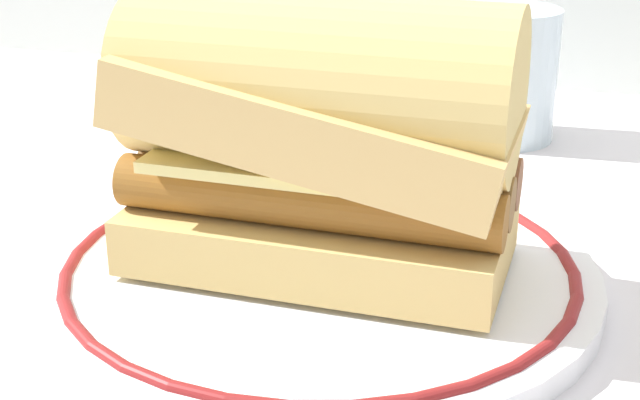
% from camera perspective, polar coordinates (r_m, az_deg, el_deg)
% --- Properties ---
extents(ground_plane, '(1.50, 1.50, 0.00)m').
position_cam_1_polar(ground_plane, '(0.45, -3.45, -6.09)').
color(ground_plane, silver).
extents(plate, '(0.26, 0.26, 0.01)m').
position_cam_1_polar(plate, '(0.45, 0.00, -4.35)').
color(plate, white).
rests_on(plate, ground_plane).
extents(sausage_sandwich, '(0.18, 0.09, 0.12)m').
position_cam_1_polar(sausage_sandwich, '(0.43, 0.00, 3.98)').
color(sausage_sandwich, '#DBB86A').
rests_on(sausage_sandwich, plate).
extents(drinking_glass, '(0.07, 0.07, 0.09)m').
position_cam_1_polar(drinking_glass, '(0.67, 10.92, 6.83)').
color(drinking_glass, silver).
rests_on(drinking_glass, ground_plane).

